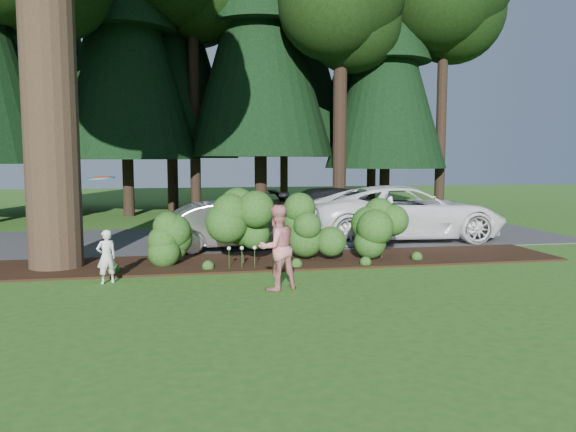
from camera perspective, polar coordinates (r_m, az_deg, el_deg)
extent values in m
plane|color=#255B1A|center=(10.97, -1.77, -7.87)|extent=(80.00, 80.00, 0.00)
cube|color=black|center=(14.11, -3.85, -4.67)|extent=(16.00, 2.50, 0.05)
cube|color=#38383A|center=(18.28, -5.47, -2.29)|extent=(22.00, 6.00, 0.03)
cylinder|color=#2E2117|center=(14.63, -23.37, 18.83)|extent=(1.24, 1.24, 12.00)
sphere|color=#184615|center=(13.86, -12.08, -2.32)|extent=(1.08, 1.08, 1.08)
cylinder|color=black|center=(13.94, -12.04, -4.39)|extent=(0.08, 0.08, 0.30)
sphere|color=#184615|center=(13.70, -4.58, -1.14)|extent=(1.35, 1.35, 1.35)
cylinder|color=black|center=(13.82, -4.55, -4.37)|extent=(0.08, 0.08, 0.30)
sphere|color=#184615|center=(14.31, 2.47, -1.27)|extent=(1.26, 1.26, 1.26)
cylinder|color=black|center=(14.41, 2.46, -3.93)|extent=(0.08, 0.08, 0.30)
sphere|color=#184615|center=(14.66, 9.52, -1.61)|extent=(1.17, 1.17, 1.17)
cylinder|color=black|center=(14.74, 9.48, -3.79)|extent=(0.08, 0.08, 0.30)
cylinder|color=#184615|center=(13.18, -6.01, -4.45)|extent=(0.01, 0.01, 0.50)
sphere|color=white|center=(13.13, -6.02, -3.29)|extent=(0.09, 0.09, 0.09)
cylinder|color=#184615|center=(13.21, -4.71, -4.41)|extent=(0.01, 0.01, 0.50)
sphere|color=white|center=(13.16, -4.72, -3.26)|extent=(0.09, 0.09, 0.09)
cylinder|color=#184615|center=(13.24, -3.41, -4.38)|extent=(0.01, 0.01, 0.50)
sphere|color=white|center=(13.20, -3.42, -3.22)|extent=(0.09, 0.09, 0.09)
cylinder|color=black|center=(25.66, -23.12, 9.77)|extent=(0.50, 0.50, 9.10)
cylinder|color=black|center=(25.76, -16.28, 11.55)|extent=(0.50, 0.50, 10.50)
cone|color=black|center=(26.24, -16.48, 18.08)|extent=(6.60, 6.60, 11.25)
cylinder|color=black|center=(24.10, -9.33, 10.02)|extent=(0.50, 0.50, 8.75)
cylinder|color=black|center=(25.46, -2.51, 12.64)|extent=(0.50, 0.50, 11.20)
cone|color=black|center=(26.04, -2.54, 19.65)|extent=(7.04, 7.04, 12.00)
cylinder|color=black|center=(26.94, 3.62, 10.39)|extent=(0.50, 0.50, 9.45)
cylinder|color=black|center=(26.33, 9.85, 11.95)|extent=(0.50, 0.50, 10.85)
cone|color=black|center=(26.84, 9.98, 18.55)|extent=(6.82, 6.82, 11.62)
cylinder|color=black|center=(29.06, 13.12, 10.27)|extent=(0.50, 0.50, 9.80)
cylinder|color=black|center=(29.86, -23.46, 11.17)|extent=(0.50, 0.50, 11.20)
cone|color=black|center=(30.34, -23.72, 17.19)|extent=(7.04, 7.04, 12.00)
cylinder|color=black|center=(28.66, -12.66, 11.05)|extent=(0.50, 0.50, 10.50)
cone|color=black|center=(29.09, -12.80, 16.94)|extent=(6.60, 6.60, 11.25)
cylinder|color=black|center=(30.16, -0.89, 12.26)|extent=(0.50, 0.50, 11.90)
cone|color=black|center=(30.72, -0.90, 18.57)|extent=(7.48, 7.48, 12.75)
cylinder|color=black|center=(30.85, 8.62, 10.42)|extent=(0.50, 0.50, 10.15)
cone|color=black|center=(31.21, 8.71, 15.73)|extent=(6.38, 6.38, 10.88)
imported|color=silver|center=(15.99, -5.82, -0.97)|extent=(4.26, 2.00, 1.35)
imported|color=white|center=(18.20, 11.84, 0.35)|extent=(6.34, 3.21, 1.72)
imported|color=black|center=(20.02, 5.81, 0.67)|extent=(5.39, 2.44, 1.53)
imported|color=white|center=(12.31, -17.96, -3.95)|extent=(0.49, 0.42, 1.13)
imported|color=red|center=(11.12, -1.15, -3.21)|extent=(1.00, 0.90, 1.70)
cylinder|color=#19748D|center=(12.29, -18.44, 3.67)|extent=(0.56, 0.56, 0.07)
cylinder|color=red|center=(12.29, -18.44, 3.74)|extent=(0.40, 0.39, 0.05)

